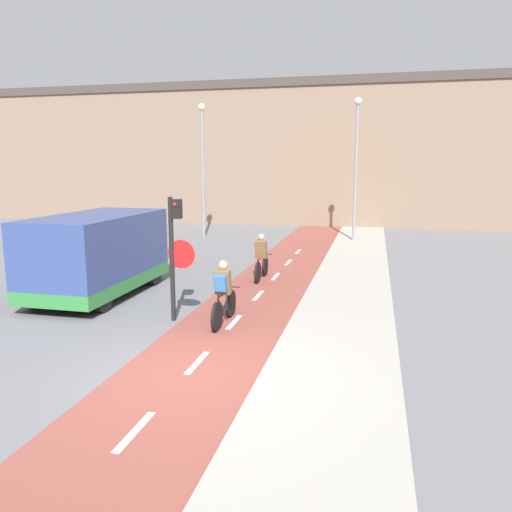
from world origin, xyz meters
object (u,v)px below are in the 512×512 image
Objects in this scene: cyclist_near at (223,295)px; cyclist_far at (261,259)px; street_lamp_far at (203,157)px; van at (98,256)px; street_lamp_sidewalk at (356,155)px; traffic_light_pole at (175,245)px.

cyclist_near is 1.01× the size of cyclist_far.
street_lamp_far reaches higher than van.
van is at bearing -85.41° from street_lamp_far.
street_lamp_sidewalk is 14.18m from van.
cyclist_near is (1.16, -0.05, -1.10)m from traffic_light_pole.
cyclist_far is at bearing -60.23° from street_lamp_far.
street_lamp_sidewalk is at bearing 4.55° from street_lamp_far.
van is (-4.04, -2.92, 0.46)m from cyclist_far.
street_lamp_sidewalk is 10.23m from cyclist_far.
cyclist_near is 4.70m from cyclist_far.
cyclist_far is 0.37× the size of van.
street_lamp_sidewalk is at bearing 61.78° from van.
street_lamp_sidewalk is 3.87× the size of cyclist_far.
van is (-6.55, -12.21, -3.01)m from street_lamp_sidewalk.
cyclist_near is 4.59m from van.
cyclist_near is at bearing -99.51° from street_lamp_sidewalk.
cyclist_far is at bearing 35.87° from van.
cyclist_far is at bearing 77.93° from traffic_light_pole.
traffic_light_pole reaches higher than van.
traffic_light_pole is at bearing -73.39° from street_lamp_far.
street_lamp_sidewalk reaches higher than traffic_light_pole.
cyclist_far is 5.01m from van.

